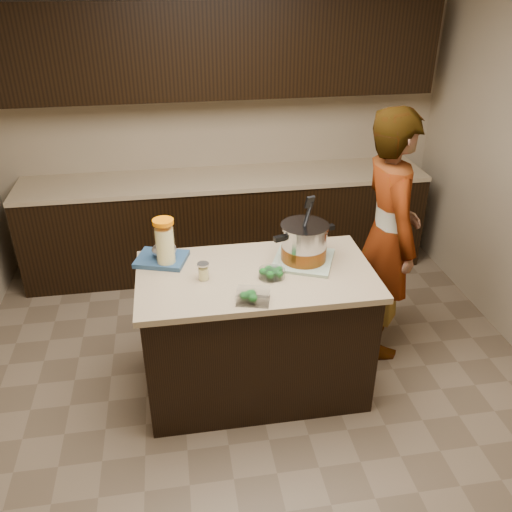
{
  "coord_description": "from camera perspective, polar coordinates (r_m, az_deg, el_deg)",
  "views": [
    {
      "loc": [
        -0.46,
        -2.82,
        2.6
      ],
      "look_at": [
        0.0,
        0.0,
        1.02
      ],
      "focal_mm": 38.0,
      "sensor_mm": 36.0,
      "label": 1
    }
  ],
  "objects": [
    {
      "name": "mason_jar",
      "position": [
        3.26,
        -5.55,
        -1.65
      ],
      "size": [
        0.08,
        0.08,
        0.11
      ],
      "rotation": [
        0.0,
        0.0,
        -0.14
      ],
      "color": "#F9ED98",
      "rests_on": "island"
    },
    {
      "name": "stock_pot",
      "position": [
        3.41,
        5.08,
        1.21
      ],
      "size": [
        0.42,
        0.38,
        0.43
      ],
      "rotation": [
        0.0,
        0.0,
        0.29
      ],
      "color": "#B7B7BC",
      "rests_on": "dish_towel"
    },
    {
      "name": "broccoli_tub_left",
      "position": [
        3.27,
        1.42,
        -1.88
      ],
      "size": [
        0.17,
        0.17,
        0.06
      ],
      "rotation": [
        0.0,
        0.0,
        -0.35
      ],
      "color": "silver",
      "rests_on": "island"
    },
    {
      "name": "broccoli_tub_right",
      "position": [
        3.27,
        2.01,
        -1.87
      ],
      "size": [
        0.15,
        0.15,
        0.06
      ],
      "rotation": [
        0.0,
        0.0,
        0.3
      ],
      "color": "silver",
      "rests_on": "island"
    },
    {
      "name": "room_shell",
      "position": [
        2.99,
        -0.0,
        11.73
      ],
      "size": [
        4.04,
        4.04,
        2.72
      ],
      "color": "tan",
      "rests_on": "ground"
    },
    {
      "name": "broccoli_tub_rect",
      "position": [
        3.05,
        -0.31,
        -4.32
      ],
      "size": [
        0.21,
        0.18,
        0.07
      ],
      "rotation": [
        0.0,
        0.0,
        -0.26
      ],
      "color": "silver",
      "rests_on": "island"
    },
    {
      "name": "back_cabinets",
      "position": [
        4.88,
        -3.33,
        8.94
      ],
      "size": [
        3.6,
        0.63,
        2.33
      ],
      "color": "black",
      "rests_on": "ground"
    },
    {
      "name": "ground_plane",
      "position": [
        3.86,
        -0.0,
        -13.37
      ],
      "size": [
        4.0,
        4.0,
        0.0
      ],
      "primitive_type": "plane",
      "color": "brown",
      "rests_on": "ground"
    },
    {
      "name": "person",
      "position": [
        3.86,
        13.69,
        1.97
      ],
      "size": [
        0.45,
        0.67,
        1.81
      ],
      "primitive_type": "imported",
      "rotation": [
        0.0,
        0.0,
        1.55
      ],
      "color": "gray",
      "rests_on": "ground"
    },
    {
      "name": "dish_towel",
      "position": [
        3.46,
        5.0,
        -0.41
      ],
      "size": [
        0.47,
        0.47,
        0.02
      ],
      "primitive_type": "cube",
      "rotation": [
        0.0,
        0.0,
        -0.41
      ],
      "color": "#598257",
      "rests_on": "island"
    },
    {
      "name": "lemonade_pitcher",
      "position": [
        3.38,
        -9.55,
        1.13
      ],
      "size": [
        0.13,
        0.13,
        0.31
      ],
      "rotation": [
        0.0,
        0.0,
        0.04
      ],
      "color": "#F9ED98",
      "rests_on": "island"
    },
    {
      "name": "island",
      "position": [
        3.58,
        -0.0,
        -8.0
      ],
      "size": [
        1.46,
        0.81,
        0.9
      ],
      "color": "black",
      "rests_on": "ground"
    },
    {
      "name": "blue_tray",
      "position": [
        3.49,
        -9.79,
        0.06
      ],
      "size": [
        0.37,
        0.33,
        0.12
      ],
      "rotation": [
        0.0,
        0.0,
        -0.32
      ],
      "color": "navy",
      "rests_on": "island"
    }
  ]
}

